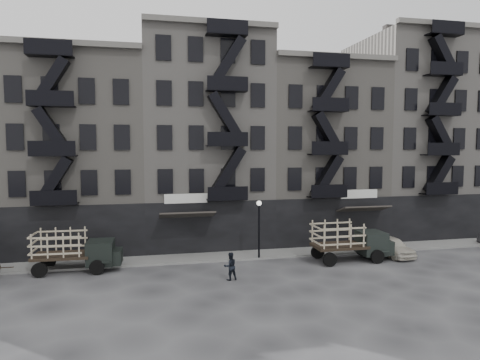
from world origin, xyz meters
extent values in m
plane|color=#38383A|center=(0.00, 0.00, 0.00)|extent=(140.00, 140.00, 0.00)
cube|color=slate|center=(0.00, 3.75, 0.07)|extent=(55.00, 2.50, 0.15)
cube|color=gray|center=(-10.00, 10.00, 7.50)|extent=(10.00, 10.00, 15.00)
cube|color=black|center=(-10.00, 5.05, 2.00)|extent=(10.00, 0.35, 4.00)
cube|color=#595651|center=(-10.00, 4.85, 15.20)|extent=(10.00, 0.50, 0.40)
cube|color=#4C4744|center=(-13.00, 10.00, 15.60)|extent=(0.70, 0.70, 1.20)
cube|color=#4C4744|center=(-7.50, 10.00, 15.60)|extent=(0.70, 0.70, 1.20)
cube|color=gray|center=(0.00, 10.00, 8.50)|extent=(10.00, 10.00, 17.00)
cube|color=black|center=(0.00, 5.05, 2.00)|extent=(10.00, 0.35, 4.00)
cube|color=#595651|center=(0.00, 4.85, 17.20)|extent=(10.00, 0.50, 0.40)
cube|color=#4C4744|center=(-3.00, 10.00, 17.60)|extent=(0.70, 0.70, 1.20)
cube|color=#4C4744|center=(2.50, 10.00, 17.60)|extent=(0.70, 0.70, 1.20)
cube|color=gray|center=(10.00, 10.00, 7.50)|extent=(10.00, 10.00, 15.00)
cube|color=black|center=(10.00, 5.05, 2.00)|extent=(10.00, 0.35, 4.00)
cube|color=#595651|center=(10.00, 4.85, 15.20)|extent=(10.00, 0.50, 0.40)
cube|color=#4C4744|center=(7.00, 10.00, 15.60)|extent=(0.70, 0.70, 1.20)
cube|color=#4C4744|center=(12.50, 10.00, 15.60)|extent=(0.70, 0.70, 1.20)
cube|color=gray|center=(20.00, 10.00, 9.00)|extent=(10.00, 10.00, 18.00)
cube|color=black|center=(20.00, 5.05, 2.00)|extent=(10.00, 0.35, 4.00)
cube|color=#595651|center=(20.00, 4.85, 18.20)|extent=(10.00, 0.50, 0.40)
cube|color=#4C4744|center=(17.00, 10.00, 18.60)|extent=(0.70, 0.70, 1.20)
cube|color=#4C4744|center=(22.50, 10.00, 18.60)|extent=(0.70, 0.70, 1.20)
cylinder|color=black|center=(3.00, 2.60, 2.00)|extent=(0.14, 0.14, 4.00)
sphere|color=silver|center=(3.00, 2.60, 4.10)|extent=(0.36, 0.36, 0.36)
cube|color=black|center=(-10.27, 2.39, 1.09)|extent=(3.63, 2.24, 0.19)
cube|color=black|center=(-7.88, 2.28, 1.20)|extent=(1.75, 1.95, 1.56)
cube|color=black|center=(-6.94, 2.24, 0.88)|extent=(0.90, 1.60, 0.94)
cylinder|color=black|center=(-8.03, 1.25, 0.47)|extent=(0.95, 0.27, 0.94)
cylinder|color=black|center=(-7.94, 3.33, 0.47)|extent=(0.95, 0.27, 0.94)
cylinder|color=black|center=(-11.46, 1.40, 0.47)|extent=(0.95, 0.27, 0.94)
cylinder|color=black|center=(-11.37, 3.48, 0.47)|extent=(0.95, 0.27, 0.94)
cube|color=black|center=(8.43, 0.87, 1.13)|extent=(3.67, 2.16, 0.19)
cube|color=black|center=(10.90, 0.86, 1.24)|extent=(1.73, 1.94, 1.61)
cube|color=black|center=(11.87, 0.85, 0.91)|extent=(0.87, 1.62, 0.97)
cylinder|color=black|center=(10.79, -0.22, 0.48)|extent=(0.97, 0.24, 0.97)
cylinder|color=black|center=(10.80, 1.93, 0.48)|extent=(0.97, 0.24, 0.97)
cylinder|color=black|center=(7.24, -0.20, 0.48)|extent=(0.97, 0.24, 0.97)
cylinder|color=black|center=(7.25, 1.95, 0.48)|extent=(0.97, 0.24, 0.97)
imported|color=beige|center=(13.00, 1.56, 0.71)|extent=(1.96, 4.27, 1.42)
imported|color=black|center=(0.08, -1.59, 0.86)|extent=(0.95, 0.81, 1.71)
camera|label=1|loc=(-4.80, -26.72, 8.20)|focal=32.00mm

